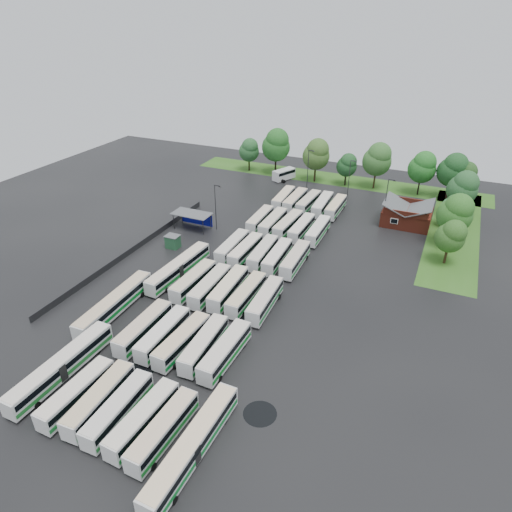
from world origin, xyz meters
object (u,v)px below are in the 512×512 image
at_px(artic_bus_west_a, 62,366).
at_px(minibus, 284,174).
at_px(brick_building, 407,216).
at_px(artic_bus_east, 193,446).

bearing_deg(artic_bus_west_a, minibus, 91.76).
bearing_deg(artic_bus_west_a, brick_building, 64.09).
distance_m(brick_building, artic_bus_east, 70.53).
bearing_deg(artic_bus_east, brick_building, 80.97).
bearing_deg(artic_bus_east, minibus, 105.58).
xyz_separation_m(brick_building, artic_bus_east, (-11.83, -69.53, -0.18)).
height_order(artic_bus_west_a, minibus, artic_bus_west_a).
relative_size(artic_bus_west_a, minibus, 2.33).
bearing_deg(brick_building, artic_bus_east, -99.65).
height_order(artic_bus_east, minibus, artic_bus_east).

